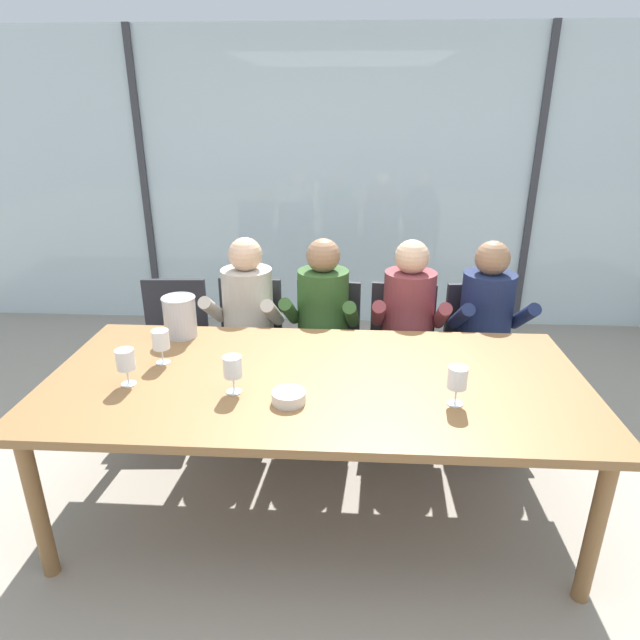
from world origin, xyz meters
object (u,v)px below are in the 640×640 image
at_px(wine_glass_near_bucket, 126,361).
at_px(chair_center, 326,339).
at_px(person_navy_polo, 489,326).
at_px(wine_glass_center_pour, 161,341).
at_px(chair_near_window_right, 479,343).
at_px(person_maroon_top, 409,325).
at_px(chair_right_of_center, 401,343).
at_px(person_olive_shirt, 321,323).
at_px(chair_near_curtain, 174,337).
at_px(tasting_bowl, 289,397).
at_px(wine_glass_by_left_taster, 457,379).
at_px(person_beige_jumper, 245,321).
at_px(wine_glass_by_right_taster, 233,368).
at_px(chair_left_of_center, 248,336).
at_px(ice_bucket_primary, 180,316).
at_px(dining_table, 316,388).

bearing_deg(wine_glass_near_bucket, chair_center, 52.68).
bearing_deg(person_navy_polo, wine_glass_center_pour, -161.20).
xyz_separation_m(chair_near_window_right, wine_glass_near_bucket, (-1.85, -1.12, 0.36)).
bearing_deg(wine_glass_center_pour, person_maroon_top, 30.29).
height_order(chair_center, person_maroon_top, person_maroon_top).
xyz_separation_m(chair_right_of_center, person_olive_shirt, (-0.52, -0.11, 0.17)).
xyz_separation_m(chair_near_curtain, chair_near_window_right, (2.01, 0.03, 0.00)).
relative_size(person_olive_shirt, tasting_bowl, 8.21).
height_order(person_maroon_top, wine_glass_by_left_taster, person_maroon_top).
bearing_deg(person_beige_jumper, wine_glass_by_right_taster, -76.87).
xyz_separation_m(chair_near_curtain, chair_right_of_center, (1.51, -0.00, 0.00)).
height_order(person_navy_polo, wine_glass_center_pour, person_navy_polo).
bearing_deg(wine_glass_by_right_taster, wine_glass_center_pour, 146.70).
bearing_deg(chair_center, chair_near_curtain, -172.02).
bearing_deg(person_olive_shirt, chair_left_of_center, 167.06).
bearing_deg(person_navy_polo, wine_glass_near_bucket, -156.35).
bearing_deg(wine_glass_near_bucket, tasting_bowl, -8.72).
height_order(chair_right_of_center, person_maroon_top, person_maroon_top).
distance_m(chair_right_of_center, chair_near_window_right, 0.51).
distance_m(person_olive_shirt, tasting_bowl, 1.10).
bearing_deg(chair_near_curtain, chair_right_of_center, -3.83).
xyz_separation_m(chair_left_of_center, wine_glass_by_left_taster, (1.13, -1.23, 0.36)).
distance_m(chair_center, wine_glass_near_bucket, 1.45).
height_order(chair_left_of_center, wine_glass_by_left_taster, wine_glass_by_left_taster).
bearing_deg(wine_glass_near_bucket, chair_near_curtain, 98.28).
xyz_separation_m(chair_near_curtain, ice_bucket_primary, (0.24, -0.53, 0.36)).
height_order(wine_glass_by_left_taster, wine_glass_center_pour, same).
bearing_deg(chair_near_window_right, person_maroon_top, -169.81).
height_order(chair_left_of_center, chair_near_window_right, same).
height_order(dining_table, person_beige_jumper, person_beige_jumper).
relative_size(dining_table, person_beige_jumper, 2.08).
bearing_deg(tasting_bowl, person_beige_jumper, 110.12).
bearing_deg(person_maroon_top, chair_right_of_center, 105.09).
xyz_separation_m(chair_right_of_center, wine_glass_center_pour, (-1.26, -0.86, 0.36)).
distance_m(person_olive_shirt, wine_glass_near_bucket, 1.30).
bearing_deg(ice_bucket_primary, chair_near_curtain, 114.03).
xyz_separation_m(dining_table, ice_bucket_primary, (-0.77, 0.44, 0.18)).
bearing_deg(chair_near_curtain, ice_bucket_primary, -69.69).
distance_m(chair_near_window_right, tasting_bowl, 1.68).
bearing_deg(dining_table, chair_left_of_center, 117.01).
bearing_deg(chair_near_curtain, person_beige_jumper, -16.45).
height_order(wine_glass_center_pour, wine_glass_by_right_taster, same).
xyz_separation_m(chair_center, person_maroon_top, (0.52, -0.14, 0.17)).
bearing_deg(wine_glass_near_bucket, ice_bucket_primary, 82.28).
distance_m(chair_left_of_center, wine_glass_by_left_taster, 1.71).
xyz_separation_m(person_navy_polo, tasting_bowl, (-1.11, -1.10, 0.10)).
bearing_deg(ice_bucket_primary, person_navy_polo, 13.09).
relative_size(tasting_bowl, wine_glass_by_right_taster, 0.85).
distance_m(chair_center, wine_glass_by_right_taster, 1.27).
height_order(person_olive_shirt, wine_glass_center_pour, person_olive_shirt).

